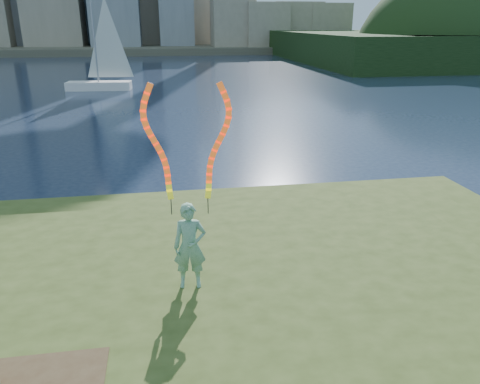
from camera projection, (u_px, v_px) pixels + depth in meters
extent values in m
plane|color=#18253E|center=(154.00, 321.00, 8.92)|extent=(320.00, 320.00, 0.00)
cube|color=#39491A|center=(151.00, 365.00, 6.85)|extent=(14.00, 12.00, 0.30)
cube|color=brown|center=(156.00, 47.00, 96.76)|extent=(320.00, 40.00, 1.20)
imported|color=#1B693F|center=(190.00, 246.00, 8.36)|extent=(0.62, 0.44, 1.61)
cylinder|color=black|center=(171.00, 207.00, 8.19)|extent=(0.02, 0.02, 0.30)
cylinder|color=black|center=(208.00, 205.00, 8.24)|extent=(0.02, 0.02, 0.30)
cube|color=white|center=(99.00, 86.00, 39.31)|extent=(5.38, 2.13, 0.74)
cylinder|color=gray|center=(94.00, 35.00, 37.91)|extent=(0.15, 0.15, 7.99)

